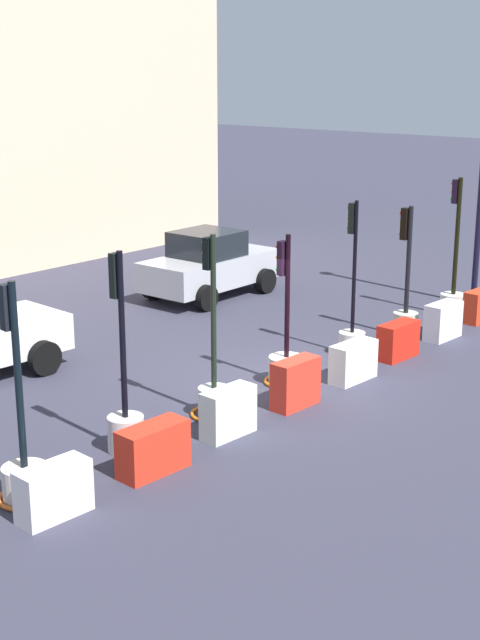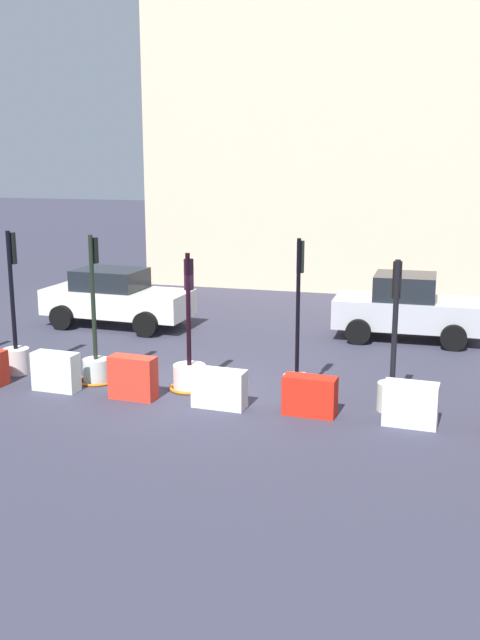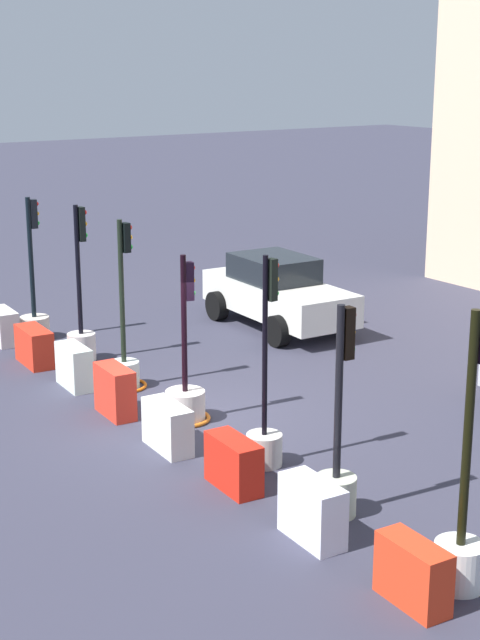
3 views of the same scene
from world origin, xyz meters
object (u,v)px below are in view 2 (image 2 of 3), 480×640
at_px(traffic_light_1, 16,346).
at_px(construction_barrier_2, 56,371).
at_px(construction_barrier_6, 411,404).
at_px(construction_barrier_3, 133,378).
at_px(traffic_light_2, 96,358).
at_px(car_white_van, 116,298).
at_px(traffic_light_3, 189,369).
at_px(traffic_light_5, 392,378).
at_px(construction_barrier_5, 310,396).
at_px(car_silver_hatchback, 407,308).
at_px(construction_barrier_4, 219,389).
at_px(traffic_light_4, 297,370).

xyz_separation_m(traffic_light_1, construction_barrier_2, (1.53, -0.88, -0.24)).
bearing_deg(construction_barrier_6, construction_barrier_3, -179.97).
relative_size(traffic_light_2, car_white_van, 0.75).
height_order(traffic_light_3, traffic_light_5, traffic_light_5).
relative_size(construction_barrier_2, construction_barrier_5, 0.97).
bearing_deg(car_silver_hatchback, construction_barrier_3, -127.33).
bearing_deg(construction_barrier_4, construction_barrier_6, 0.33).
height_order(construction_barrier_4, construction_barrier_6, construction_barrier_6).
relative_size(construction_barrier_5, car_white_van, 0.24).
distance_m(traffic_light_5, construction_barrier_3, 5.30).
xyz_separation_m(traffic_light_2, car_silver_hatchback, (6.43, 5.89, 0.31)).
bearing_deg(construction_barrier_3, construction_barrier_6, 0.03).
relative_size(construction_barrier_2, car_silver_hatchback, 0.26).
xyz_separation_m(construction_barrier_2, construction_barrier_4, (3.72, -0.07, -0.03)).
bearing_deg(traffic_light_5, car_white_van, 148.35).
height_order(traffic_light_4, construction_barrier_5, traffic_light_4).
relative_size(traffic_light_5, construction_barrier_4, 2.76).
xyz_separation_m(traffic_light_5, construction_barrier_2, (-7.06, -0.71, -0.25)).
bearing_deg(traffic_light_4, construction_barrier_6, -21.46).
distance_m(traffic_light_2, traffic_light_5, 6.52).
distance_m(traffic_light_3, construction_barrier_2, 2.87).
bearing_deg(construction_barrier_3, car_white_van, 118.15).
bearing_deg(construction_barrier_2, traffic_light_4, 9.80).
height_order(traffic_light_1, construction_barrier_2, traffic_light_1).
relative_size(traffic_light_5, car_white_van, 0.69).
relative_size(construction_barrier_5, car_silver_hatchback, 0.27).
bearing_deg(construction_barrier_3, construction_barrier_4, -0.56).
distance_m(construction_barrier_5, car_white_van, 9.10).
bearing_deg(traffic_light_5, traffic_light_4, 174.91).
xyz_separation_m(traffic_light_2, car_white_van, (-1.91, 5.09, 0.30)).
bearing_deg(traffic_light_2, traffic_light_5, -0.90).
xyz_separation_m(traffic_light_1, traffic_light_2, (2.08, -0.07, -0.10)).
distance_m(construction_barrier_4, construction_barrier_5, 1.83).
relative_size(traffic_light_3, construction_barrier_4, 2.71).
bearing_deg(construction_barrier_3, traffic_light_5, 8.24).
bearing_deg(traffic_light_5, construction_barrier_2, -174.28).
height_order(traffic_light_5, construction_barrier_2, traffic_light_5).
height_order(traffic_light_5, construction_barrier_3, traffic_light_5).
xyz_separation_m(traffic_light_3, car_white_van, (-4.10, 5.04, 0.40)).
bearing_deg(traffic_light_1, traffic_light_2, -2.02).
bearing_deg(traffic_light_1, construction_barrier_6, -5.90).
relative_size(traffic_light_4, construction_barrier_4, 3.05).
bearing_deg(traffic_light_5, construction_barrier_6, -61.67).
distance_m(traffic_light_1, traffic_light_5, 8.59).
distance_m(traffic_light_1, construction_barrier_6, 9.05).
height_order(traffic_light_2, construction_barrier_5, traffic_light_2).
relative_size(construction_barrier_2, construction_barrier_4, 0.93).
xyz_separation_m(traffic_light_3, construction_barrier_6, (4.73, -0.91, -0.03)).
bearing_deg(car_white_van, construction_barrier_6, -33.96).
xyz_separation_m(traffic_light_3, construction_barrier_2, (-2.74, -0.86, -0.02)).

